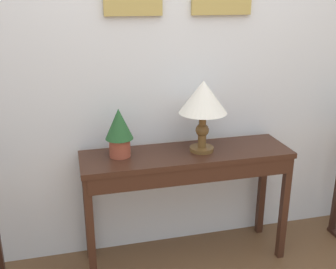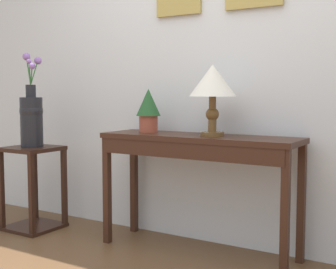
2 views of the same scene
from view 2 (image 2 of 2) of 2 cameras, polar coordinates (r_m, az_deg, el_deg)
name	(u,v)px [view 2 (image 2 of 2)]	position (r m, az deg, el deg)	size (l,w,h in m)	color
back_wall_with_art	(220,43)	(3.29, 6.45, 11.07)	(9.00, 0.13, 2.80)	silver
console_table	(197,153)	(3.02, 3.52, -2.22)	(1.34, 0.39, 0.78)	#381E14
table_lamp	(213,84)	(2.98, 5.49, 6.17)	(0.30, 0.30, 0.45)	brown
potted_plant_on_console	(148,108)	(3.27, -2.42, 3.26)	(0.17, 0.17, 0.30)	#9E4733
pedestal_stand_left	(33,188)	(3.78, -16.18, -6.32)	(0.38, 0.38, 0.65)	black
flower_vase_tall_left	(31,116)	(3.71, -16.38, 2.23)	(0.18, 0.20, 0.72)	black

